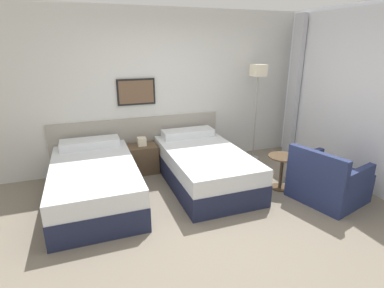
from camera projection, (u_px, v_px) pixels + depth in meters
The scene contains 9 objects.
ground_plane at pixel (216, 215), 3.92m from camera, with size 16.00×16.00×0.00m, color slate.
wall_headboard at pixel (168, 93), 5.29m from camera, with size 10.00×0.10×2.70m.
wall_window at pixel (384, 103), 4.16m from camera, with size 0.21×4.49×2.70m.
bed_near_door at pixel (95, 182), 4.20m from camera, with size 1.13×2.03×0.68m.
bed_near_window at pixel (204, 166), 4.74m from camera, with size 1.13×2.03×0.68m.
nightstand at pixel (143, 158), 5.16m from camera, with size 0.49×0.40×0.62m.
floor_lamp at pixel (258, 81), 5.38m from camera, with size 0.24×0.24×1.78m.
side_table at pixel (282, 166), 4.53m from camera, with size 0.43×0.43×0.53m.
armchair at pixel (327, 182), 4.23m from camera, with size 1.02×1.04×0.79m.
Camera 1 is at (-1.47, -3.10, 2.13)m, focal length 28.00 mm.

